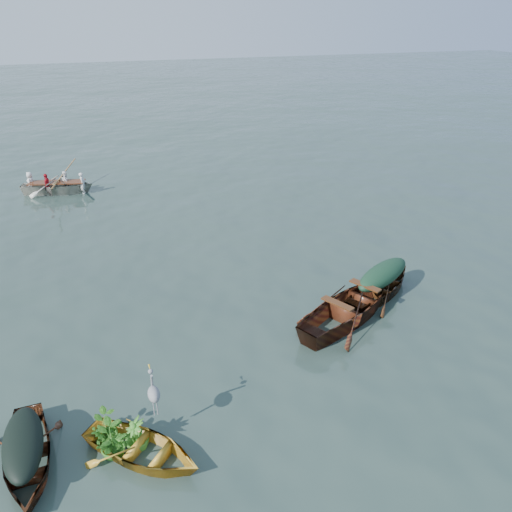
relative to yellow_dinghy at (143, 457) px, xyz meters
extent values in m
plane|color=#2D3F39|center=(3.22, 3.54, 0.00)|extent=(140.00, 140.00, 0.00)
imported|color=gold|center=(0.00, 0.00, 0.00)|extent=(2.88, 2.83, 0.74)
imported|color=#472510|center=(-1.87, 0.46, 0.00)|extent=(1.32, 3.24, 0.76)
imported|color=#4F2E12|center=(6.85, 3.41, 0.00)|extent=(4.11, 3.03, 0.91)
imported|color=#512A14|center=(5.50, 2.67, 0.00)|extent=(5.07, 3.59, 1.18)
imported|color=beige|center=(-1.53, 15.17, 0.00)|extent=(4.29, 2.18, 0.97)
ellipsoid|color=black|center=(-1.87, 0.46, 0.58)|extent=(0.72, 1.78, 0.40)
ellipsoid|color=#173823|center=(6.85, 3.41, 0.72)|extent=(2.26, 1.67, 0.52)
imported|color=#26721E|center=(-0.38, 0.40, 0.67)|extent=(1.13, 1.13, 0.60)
imported|color=silver|center=(-1.53, 15.17, 0.87)|extent=(3.06, 1.76, 0.76)
camera|label=1|loc=(-0.16, -6.53, 7.05)|focal=35.00mm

